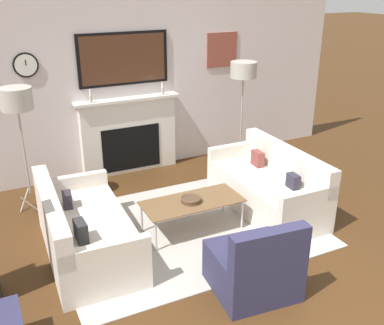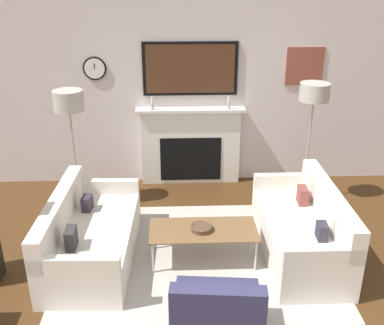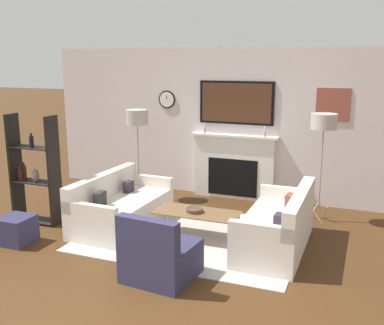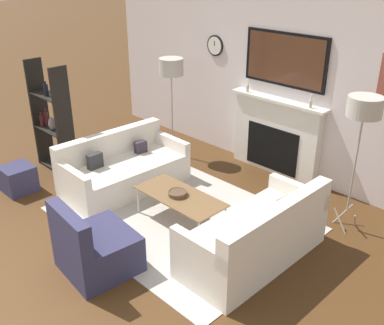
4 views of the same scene
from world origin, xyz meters
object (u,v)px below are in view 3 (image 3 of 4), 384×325
at_px(coffee_table, 196,214).
at_px(armchair, 160,257).
at_px(floor_lamp_right, 324,123).
at_px(shelf_unit, 35,172).
at_px(couch_right, 278,228).
at_px(ottoman, 17,230).
at_px(floor_lamp_left, 137,119).
at_px(couch_left, 120,208).
at_px(decorative_bowl, 195,210).

bearing_deg(coffee_table, armchair, -88.39).
height_order(floor_lamp_right, shelf_unit, floor_lamp_right).
xyz_separation_m(couch_right, coffee_table, (-1.14, -0.07, 0.08)).
bearing_deg(ottoman, floor_lamp_left, 76.39).
relative_size(couch_right, floor_lamp_left, 1.08).
relative_size(coffee_table, floor_lamp_right, 0.70).
relative_size(armchair, floor_lamp_left, 0.50).
bearing_deg(couch_right, ottoman, -161.54).
distance_m(coffee_table, floor_lamp_right, 2.38).
distance_m(couch_left, couch_right, 2.42).
height_order(couch_right, decorative_bowl, couch_right).
height_order(decorative_bowl, shelf_unit, shelf_unit).
bearing_deg(decorative_bowl, couch_right, 4.46).
bearing_deg(floor_lamp_left, coffee_table, -40.05).
relative_size(couch_left, decorative_bowl, 7.47).
height_order(armchair, floor_lamp_left, floor_lamp_left).
distance_m(decorative_bowl, ottoman, 2.48).
bearing_deg(couch_left, shelf_unit, -164.85).
bearing_deg(decorative_bowl, floor_lamp_right, 42.37).
relative_size(decorative_bowl, ottoman, 0.57).
bearing_deg(armchair, couch_right, 50.86).
xyz_separation_m(couch_right, decorative_bowl, (-1.16, -0.09, 0.13)).
relative_size(couch_right, coffee_table, 1.48).
bearing_deg(couch_right, shelf_unit, -174.66).
bearing_deg(shelf_unit, floor_lamp_left, 61.72).
xyz_separation_m(couch_right, floor_lamp_right, (0.38, 1.32, 1.25)).
relative_size(coffee_table, ottoman, 2.83).
height_order(coffee_table, shelf_unit, shelf_unit).
bearing_deg(couch_right, decorative_bowl, -175.54).
distance_m(couch_left, floor_lamp_right, 3.36).
xyz_separation_m(shelf_unit, ottoman, (0.30, -0.79, -0.62)).
xyz_separation_m(floor_lamp_left, shelf_unit, (-0.90, -1.67, -0.67)).
bearing_deg(couch_left, armchair, -45.86).
bearing_deg(floor_lamp_right, shelf_unit, -157.79).
bearing_deg(coffee_table, ottoman, -154.85).
bearing_deg(ottoman, coffee_table, 25.15).
relative_size(armchair, decorative_bowl, 3.40).
height_order(coffee_table, floor_lamp_right, floor_lamp_right).
xyz_separation_m(coffee_table, ottoman, (-2.26, -1.06, -0.18)).
height_order(coffee_table, ottoman, coffee_table).
xyz_separation_m(coffee_table, floor_lamp_right, (1.53, 1.40, 1.18)).
xyz_separation_m(couch_right, armchair, (-1.10, -1.36, -0.02)).
bearing_deg(shelf_unit, armchair, -21.31).
bearing_deg(coffee_table, couch_right, 3.75).
relative_size(couch_left, armchair, 2.20).
bearing_deg(coffee_table, shelf_unit, -173.96).
bearing_deg(couch_right, floor_lamp_left, 154.75).
relative_size(couch_right, armchair, 2.16).
bearing_deg(shelf_unit, floor_lamp_right, 22.21).
height_order(decorative_bowl, ottoman, decorative_bowl).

